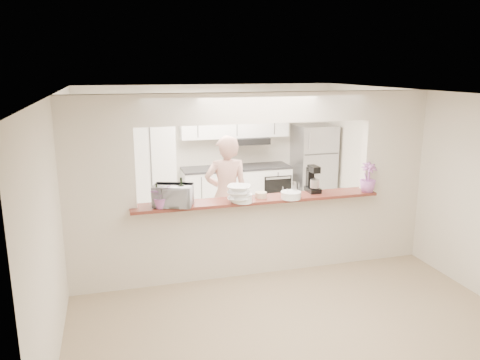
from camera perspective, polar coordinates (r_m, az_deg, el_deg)
name	(u,v)px	position (r m, az deg, el deg)	size (l,w,h in m)	color
floor	(256,271)	(6.74, 1.98, -11.06)	(6.00, 6.00, 0.00)	tan
tile_overlay	(229,234)	(8.12, -1.36, -6.65)	(5.00, 2.90, 0.01)	beige
partition	(257,169)	(6.27, 2.09, 1.34)	(5.00, 0.15, 2.50)	beige
bar_counter	(257,233)	(6.52, 2.03, -6.48)	(3.40, 0.38, 1.09)	beige
kitchen_cabinets	(204,167)	(8.92, -4.44, 1.64)	(3.15, 0.62, 2.25)	silver
refrigerator	(313,167)	(9.56, 8.93, 1.55)	(0.75, 0.70, 1.70)	#AAABAF
flower_left	(162,196)	(5.92, -9.54, -1.90)	(0.28, 0.25, 0.32)	#E378DB
wine_bottle_a	(181,195)	(5.96, -7.15, -1.85)	(0.08, 0.08, 0.38)	black
wine_bottle_b	(157,199)	(5.93, -10.10, -2.26)	(0.06, 0.06, 0.32)	black
toaster_oven	(173,196)	(6.00, -8.17, -1.89)	(0.49, 0.33, 0.27)	silver
serving_bowls	(239,194)	(6.10, -0.13, -1.73)	(0.30, 0.30, 0.22)	white
plate_stack_a	(243,198)	(6.11, 0.37, -2.23)	(0.25, 0.25, 0.11)	white
plate_stack_b	(291,195)	(6.32, 6.22, -1.85)	(0.27, 0.27, 0.10)	white
red_bowl	(245,194)	(6.39, 0.56, -1.73)	(0.15, 0.15, 0.07)	maroon
tan_bowl	(261,195)	(6.35, 2.57, -1.82)	(0.16, 0.16, 0.07)	#C1AD88
utensil_caddy	(292,191)	(6.36, 6.35, -1.36)	(0.25, 0.17, 0.22)	silver
stand_mixer	(313,180)	(6.68, 8.86, -0.01)	(0.17, 0.26, 0.38)	black
flower_right	(368,177)	(6.84, 15.35, 0.31)	(0.23, 0.23, 0.42)	#B26BC8
person	(227,196)	(7.10, -1.65, -1.92)	(0.67, 0.44, 1.83)	tan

